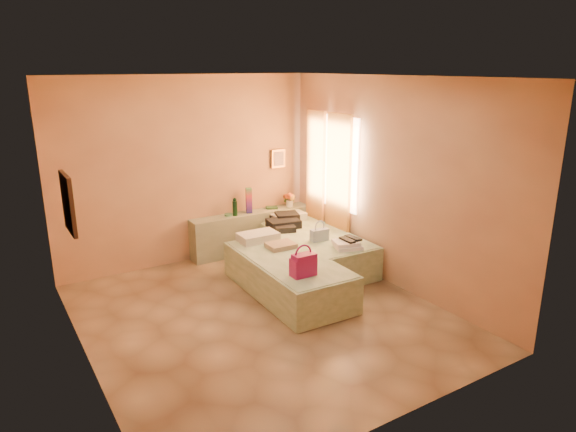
% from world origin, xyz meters
% --- Properties ---
extents(ground, '(4.50, 4.50, 0.00)m').
position_xyz_m(ground, '(0.00, 0.00, 0.00)').
color(ground, tan).
rests_on(ground, ground).
extents(room_walls, '(4.02, 4.51, 2.81)m').
position_xyz_m(room_walls, '(0.21, 0.57, 1.79)').
color(room_walls, tan).
rests_on(room_walls, ground).
extents(headboard_ledge, '(2.05, 0.30, 0.65)m').
position_xyz_m(headboard_ledge, '(0.98, 2.10, 0.33)').
color(headboard_ledge, gray).
rests_on(headboard_ledge, ground).
extents(bed_left, '(0.96, 2.03, 0.50)m').
position_xyz_m(bed_left, '(0.60, 0.40, 0.25)').
color(bed_left, beige).
rests_on(bed_left, ground).
extents(bed_right, '(0.96, 2.03, 0.50)m').
position_xyz_m(bed_right, '(1.50, 1.05, 0.25)').
color(bed_right, beige).
rests_on(bed_right, ground).
extents(water_bottle, '(0.09, 0.09, 0.27)m').
position_xyz_m(water_bottle, '(0.67, 2.07, 0.78)').
color(water_bottle, '#13351E').
rests_on(water_bottle, headboard_ledge).
extents(rainbow_box, '(0.11, 0.11, 0.40)m').
position_xyz_m(rainbow_box, '(0.93, 2.10, 0.85)').
color(rainbow_box, '#A5145E').
rests_on(rainbow_box, headboard_ledge).
extents(small_dish, '(0.13, 0.13, 0.03)m').
position_xyz_m(small_dish, '(0.57, 2.12, 0.67)').
color(small_dish, '#519566').
rests_on(small_dish, headboard_ledge).
extents(green_book, '(0.22, 0.19, 0.03)m').
position_xyz_m(green_book, '(1.37, 2.12, 0.67)').
color(green_book, '#284C2D').
rests_on(green_book, headboard_ledge).
extents(flower_vase, '(0.26, 0.26, 0.28)m').
position_xyz_m(flower_vase, '(1.68, 2.08, 0.79)').
color(flower_vase, beige).
rests_on(flower_vase, headboard_ledge).
extents(magenta_handbag, '(0.30, 0.17, 0.28)m').
position_xyz_m(magenta_handbag, '(0.45, -0.20, 0.64)').
color(magenta_handbag, '#A5145E').
rests_on(magenta_handbag, bed_left).
extents(khaki_garment, '(0.39, 0.32, 0.06)m').
position_xyz_m(khaki_garment, '(0.73, 0.78, 0.53)').
color(khaki_garment, tan).
rests_on(khaki_garment, bed_left).
extents(clothes_pile, '(0.63, 0.63, 0.16)m').
position_xyz_m(clothes_pile, '(1.29, 1.56, 0.58)').
color(clothes_pile, black).
rests_on(clothes_pile, bed_right).
extents(blue_handbag, '(0.27, 0.14, 0.17)m').
position_xyz_m(blue_handbag, '(1.36, 0.75, 0.58)').
color(blue_handbag, '#456BA7').
rests_on(blue_handbag, bed_right).
extents(towel_stack, '(0.43, 0.40, 0.10)m').
position_xyz_m(towel_stack, '(1.50, 0.28, 0.55)').
color(towel_stack, white).
rests_on(towel_stack, bed_right).
extents(sandal_pair, '(0.20, 0.27, 0.03)m').
position_xyz_m(sandal_pair, '(1.56, 0.30, 0.61)').
color(sandal_pair, black).
rests_on(sandal_pair, towel_stack).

